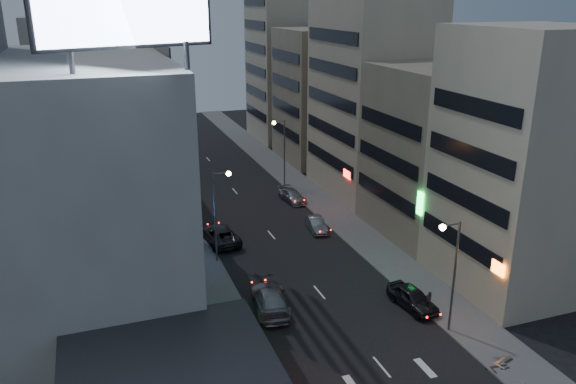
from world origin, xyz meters
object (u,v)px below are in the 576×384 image
parked_car_right_far (292,196)px  scooter_silver_b (507,348)px  scooter_black_b (507,357)px  road_car_silver (270,299)px  scooter_silver_a (524,374)px  person (429,301)px  parked_car_right_near (413,298)px  parked_car_right_mid (316,224)px  scooter_blue (524,379)px  parked_car_left (220,235)px

parked_car_right_far → scooter_silver_b: scooter_silver_b is taller
scooter_black_b → parked_car_right_far: bearing=9.3°
road_car_silver → scooter_silver_a: size_ratio=2.99×
person → scooter_silver_b: (1.64, -6.37, -0.19)m
parked_car_right_near → road_car_silver: road_car_silver is taller
parked_car_right_near → parked_car_right_far: parked_car_right_near is taller
parked_car_right_mid → parked_car_right_far: bearing=92.8°
scooter_blue → person: bearing=-7.3°
parked_car_left → scooter_silver_b: parked_car_left is taller
parked_car_right_far → scooter_silver_b: size_ratio=2.29×
parked_car_right_mid → scooter_black_b: bearing=-75.9°
parked_car_right_mid → parked_car_left: size_ratio=0.69×
parked_car_right_far → road_car_silver: 23.52m
parked_car_right_near → parked_car_right_mid: size_ratio=1.16×
parked_car_right_near → parked_car_left: 19.55m
parked_car_right_near → person: size_ratio=2.91×
road_car_silver → scooter_blue: size_ratio=3.30×
parked_car_left → scooter_silver_b: bearing=112.7°
scooter_silver_a → scooter_blue: scooter_silver_a is taller
road_car_silver → parked_car_right_near: bearing=171.0°
road_car_silver → scooter_silver_b: bearing=148.4°
scooter_black_b → person: bearing=14.1°
parked_car_left → scooter_blue: 29.11m
parked_car_right_mid → person: size_ratio=2.50×
parked_car_right_near → scooter_black_b: 8.28m
person → scooter_silver_a: 8.89m
scooter_silver_a → scooter_blue: 0.38m
scooter_blue → parked_car_right_mid: bearing=-5.7°
parked_car_right_near → scooter_silver_b: 7.75m
scooter_silver_b → scooter_silver_a: bearing=144.2°
parked_car_right_near → person: (0.70, -1.02, 0.13)m
scooter_silver_b → parked_car_right_far: bearing=-11.8°
parked_car_left → person: (11.40, -17.39, 0.12)m
road_car_silver → scooter_blue: bearing=139.1°
scooter_blue → scooter_black_b: bearing=-24.4°
parked_car_left → person: bearing=117.2°
parked_car_right_near → parked_car_right_far: size_ratio=1.02×
person → scooter_blue: person is taller
scooter_blue → scooter_black_b: size_ratio=1.03×
scooter_blue → scooter_silver_b: 3.00m
parked_car_right_far → parked_car_right_near: bearing=-96.3°
parked_car_right_near → person: bearing=-62.4°
scooter_black_b → scooter_silver_b: (0.59, 0.70, 0.08)m
parked_car_right_mid → scooter_silver_b: scooter_silver_b is taller
parked_car_right_mid → person: person is taller
parked_car_right_mid → scooter_silver_a: bearing=-77.0°
person → parked_car_right_far: bearing=-99.9°
person → scooter_silver_a: person is taller
parked_car_right_mid → scooter_silver_b: bearing=-74.3°
parked_car_right_mid → parked_car_right_far: 8.76m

